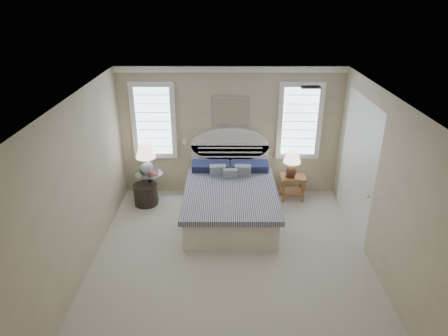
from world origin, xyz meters
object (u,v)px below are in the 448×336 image
floor_pot (146,194)px  lamp_right (292,161)px  side_table_left (150,184)px  lamp_left (146,156)px  bed (230,198)px  nightstand_right (293,182)px

floor_pot → lamp_right: size_ratio=0.84×
side_table_left → lamp_left: size_ratio=0.98×
side_table_left → floor_pot: (-0.07, -0.13, -0.17)m
floor_pot → lamp_left: lamp_left is taller
bed → lamp_left: bearing=161.9°
lamp_right → side_table_left: bearing=-179.2°
side_table_left → lamp_right: bearing=0.8°
lamp_left → floor_pot: bearing=-122.7°
nightstand_right → lamp_left: lamp_left is taller
lamp_right → floor_pot: bearing=-176.7°
floor_pot → lamp_left: 0.81m
floor_pot → lamp_right: bearing=3.3°
bed → floor_pot: size_ratio=4.74×
side_table_left → nightstand_right: (2.95, 0.10, -0.00)m
side_table_left → nightstand_right: side_table_left is taller
floor_pot → lamp_left: (0.05, 0.08, 0.80)m
nightstand_right → floor_pot: size_ratio=1.10×
side_table_left → floor_pot: bearing=-118.5°
lamp_right → lamp_left: bearing=-178.2°
side_table_left → bed: bearing=-19.7°
bed → side_table_left: size_ratio=3.61×
side_table_left → lamp_right: lamp_right is taller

